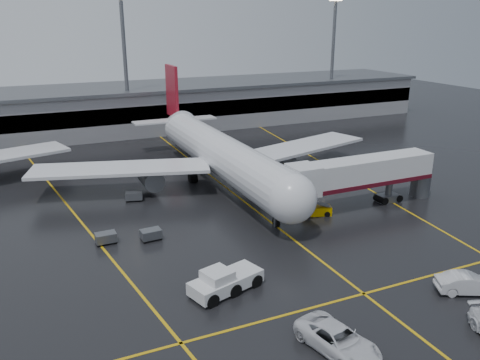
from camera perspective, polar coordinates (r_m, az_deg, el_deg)
name	(u,v)px	position (r m, az deg, el deg)	size (l,w,h in m)	color
ground	(248,205)	(58.94, 0.97, -2.89)	(220.00, 220.00, 0.00)	black
apron_line_centre	(248,205)	(58.93, 0.97, -2.88)	(0.25, 90.00, 0.02)	gold
apron_line_stop	(364,294)	(42.09, 14.18, -12.68)	(60.00, 0.25, 0.02)	gold
apron_line_left	(65,202)	(63.44, -19.68, -2.43)	(0.25, 70.00, 0.02)	gold
apron_line_right	(327,165)	(75.75, 10.10, 1.68)	(0.25, 70.00, 0.02)	gold
terminal	(147,107)	(101.82, -10.72, 8.37)	(122.00, 19.00, 8.60)	gray
light_mast_mid	(125,58)	(93.78, -13.23, 13.64)	(3.00, 1.20, 25.45)	#595B60
light_mast_right	(333,51)	(111.75, 10.73, 14.47)	(3.00, 1.20, 25.45)	#595B60
main_airliner	(218,152)	(66.10, -2.60, 3.29)	(48.80, 45.60, 14.10)	silver
jet_bridge	(363,175)	(58.84, 14.06, 0.57)	(19.90, 3.40, 6.05)	silver
pushback_tractor	(224,282)	(40.78, -1.84, -11.73)	(6.66, 4.20, 2.22)	silver
belt_loader	(316,210)	(56.51, 8.87, -3.51)	(3.55, 2.42, 2.08)	#CA9502
service_van_a	(338,340)	(35.04, 11.29, -17.73)	(2.88, 6.25, 1.74)	silver
service_van_c	(468,283)	(44.63, 24.98, -10.84)	(1.77, 5.08, 1.67)	silver
baggage_cart_a	(151,234)	(50.45, -10.30, -6.20)	(2.09, 1.44, 1.12)	#595B60
baggage_cart_b	(106,238)	(50.68, -15.32, -6.46)	(2.03, 1.35, 1.12)	#595B60
baggage_cart_c	(134,196)	(61.43, -12.21, -1.80)	(2.26, 1.76, 1.12)	#595B60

